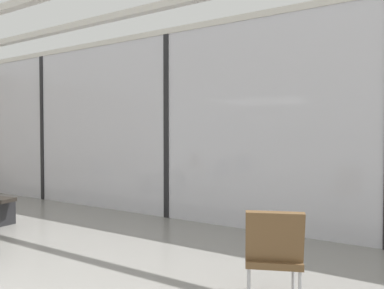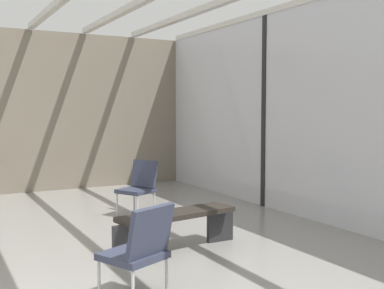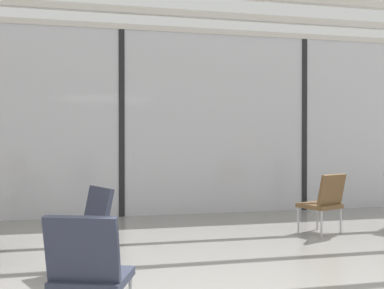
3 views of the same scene
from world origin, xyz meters
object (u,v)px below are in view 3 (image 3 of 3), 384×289
object	(u,v)px
lounge_chair_2	(89,268)
lounge_chair_1	(86,225)
parked_airplane	(96,107)
lounge_chair_4	(324,200)

from	to	relation	value
lounge_chair_2	lounge_chair_1	bearing A→B (deg)	-70.25
parked_airplane	lounge_chair_1	distance (m)	8.81
lounge_chair_4	parked_airplane	bearing A→B (deg)	-90.06
parked_airplane	lounge_chair_4	distance (m)	8.14
parked_airplane	lounge_chair_1	bearing A→B (deg)	-92.19
lounge_chair_2	lounge_chair_4	distance (m)	4.40
lounge_chair_1	lounge_chair_4	bearing A→B (deg)	87.77
parked_airplane	lounge_chair_1	size ratio (longest dim) A/B	13.02
parked_airplane	lounge_chair_4	world-z (taller)	parked_airplane
lounge_chair_4	lounge_chair_1	bearing A→B (deg)	-1.39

